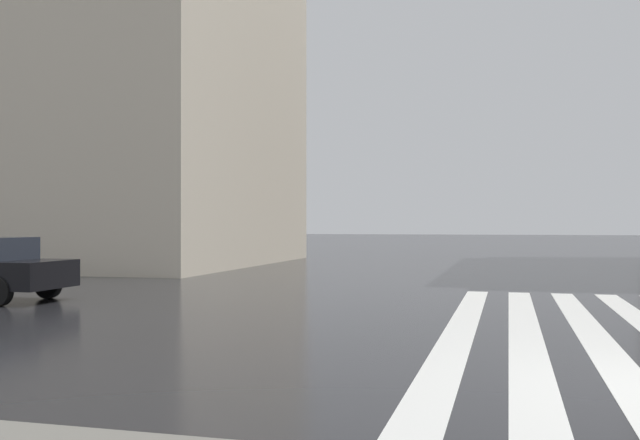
{
  "coord_description": "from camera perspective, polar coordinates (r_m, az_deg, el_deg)",
  "views": [
    {
      "loc": [
        -7.78,
        2.15,
        1.7
      ],
      "look_at": [
        5.75,
        5.75,
        1.78
      ],
      "focal_mm": 39.87,
      "sensor_mm": 36.0,
      "label": 1
    }
  ],
  "objects": [
    {
      "name": "zebra_crossing",
      "position": [
        12.03,
        23.35,
        -8.42
      ],
      "size": [
        13.0,
        5.5,
        0.01
      ],
      "color": "silver",
      "rests_on": "ground_plane"
    }
  ]
}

